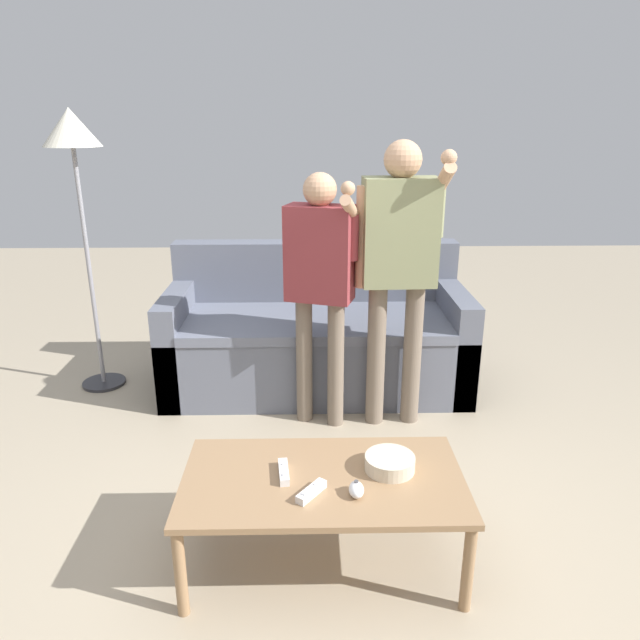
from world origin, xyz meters
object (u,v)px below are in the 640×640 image
at_px(snack_bowl, 390,463).
at_px(game_remote_wand_near, 284,472).
at_px(game_remote_wand_far, 311,492).
at_px(player_right, 399,254).
at_px(coffee_table, 323,487).
at_px(game_remote_nunchuk, 356,490).
at_px(couch, 316,338).
at_px(player_center, 320,273).
at_px(floor_lamp, 73,150).

distance_m(snack_bowl, game_remote_wand_near, 0.42).
xyz_separation_m(snack_bowl, game_remote_wand_near, (-0.42, -0.03, -0.01)).
bearing_deg(game_remote_wand_far, player_right, 69.08).
bearing_deg(coffee_table, game_remote_nunchuk, -43.98).
distance_m(couch, player_center, 0.81).
relative_size(player_center, player_right, 0.90).
bearing_deg(floor_lamp, player_center, -20.39).
relative_size(couch, game_remote_wand_far, 13.95).
xyz_separation_m(floor_lamp, player_center, (1.45, -0.54, -0.62)).
height_order(game_remote_nunchuk, player_center, player_center).
relative_size(floor_lamp, game_remote_wand_far, 12.71).
height_order(coffee_table, snack_bowl, snack_bowl).
height_order(game_remote_nunchuk, game_remote_wand_near, game_remote_nunchuk).
bearing_deg(player_center, player_right, -0.10).
bearing_deg(couch, player_right, -51.55).
distance_m(floor_lamp, player_center, 1.66).
bearing_deg(couch, game_remote_wand_near, -95.11).
height_order(player_right, game_remote_wand_near, player_right).
relative_size(coffee_table, floor_lamp, 0.62).
bearing_deg(floor_lamp, coffee_table, -49.75).
relative_size(coffee_table, player_right, 0.68).
xyz_separation_m(couch, floor_lamp, (-1.43, -0.01, 1.20)).
bearing_deg(coffee_table, player_center, 89.40).
bearing_deg(game_remote_wand_near, couch, 84.89).
bearing_deg(player_center, game_remote_nunchuk, -85.19).
xyz_separation_m(game_remote_wand_near, game_remote_wand_far, (0.11, -0.13, 0.00)).
bearing_deg(game_remote_wand_near, game_remote_nunchuk, -25.98).
bearing_deg(couch, game_remote_wand_far, -91.43).
xyz_separation_m(player_right, game_remote_wand_near, (-0.59, -1.14, -0.60)).
xyz_separation_m(coffee_table, player_center, (0.01, 1.16, 0.56)).
xyz_separation_m(coffee_table, player_right, (0.44, 1.16, 0.66)).
bearing_deg(player_right, floor_lamp, 163.96).
bearing_deg(floor_lamp, game_remote_wand_near, -52.60).
bearing_deg(game_remote_wand_far, game_remote_wand_near, 129.53).
xyz_separation_m(snack_bowl, game_remote_wand_far, (-0.31, -0.16, -0.01)).
distance_m(game_remote_nunchuk, game_remote_wand_far, 0.17).
relative_size(coffee_table, game_remote_wand_far, 7.87).
bearing_deg(player_center, couch, 91.30).
xyz_separation_m(game_remote_nunchuk, game_remote_wand_far, (-0.17, 0.00, -0.01)).
bearing_deg(player_center, floor_lamp, 159.61).
bearing_deg(player_right, player_center, 179.90).
bearing_deg(game_remote_nunchuk, coffee_table, 136.02).
height_order(couch, floor_lamp, floor_lamp).
xyz_separation_m(couch, snack_bowl, (0.26, -1.66, 0.10)).
bearing_deg(snack_bowl, coffee_table, -169.80).
relative_size(couch, coffee_table, 1.77).
xyz_separation_m(player_center, game_remote_wand_near, (-0.16, -1.14, -0.50)).
height_order(couch, player_center, player_center).
height_order(snack_bowl, player_right, player_right).
distance_m(player_right, game_remote_wand_near, 1.42).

